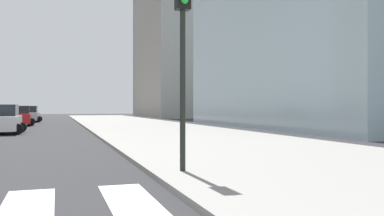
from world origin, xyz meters
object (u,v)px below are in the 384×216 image
at_px(traffic_light_near_corner, 183,30).
at_px(car_blue_second, 2,114).
at_px(car_red_fifth, 20,116).
at_px(car_white_seventh, 3,120).
at_px(car_silver_nearest, 30,115).

bearing_deg(traffic_light_near_corner, car_blue_second, -78.76).
bearing_deg(car_red_fifth, traffic_light_near_corner, 99.24).
relative_size(car_red_fifth, car_white_seventh, 0.99).
bearing_deg(car_red_fifth, car_white_seventh, 87.97).
xyz_separation_m(car_blue_second, traffic_light_near_corner, (9.78, -49.19, 2.78)).
height_order(car_blue_second, car_white_seventh, car_white_seventh).
height_order(car_silver_nearest, car_white_seventh, car_white_seventh).
height_order(car_blue_second, traffic_light_near_corner, traffic_light_near_corner).
height_order(car_silver_nearest, car_red_fifth, car_silver_nearest).
relative_size(car_silver_nearest, traffic_light_near_corner, 0.85).
bearing_deg(car_blue_second, car_red_fifth, -78.99).
height_order(car_red_fifth, car_white_seventh, car_white_seventh).
height_order(car_white_seventh, traffic_light_near_corner, traffic_light_near_corner).
distance_m(car_silver_nearest, car_white_seventh, 22.06).
bearing_deg(car_blue_second, car_white_seventh, -84.05).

